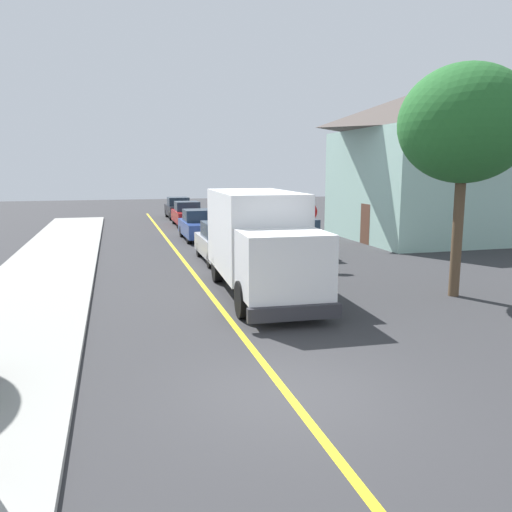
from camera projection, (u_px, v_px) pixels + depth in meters
name	position (u px, v px, depth m)	size (l,w,h in m)	color
ground_plane	(287.00, 393.00, 9.09)	(120.00, 120.00, 0.00)	#303033
sidewalk_curb	(0.00, 343.00, 11.45)	(3.60, 60.00, 0.15)	gray
centre_line_yellow	(197.00, 278.00, 18.59)	(0.16, 56.00, 0.01)	gold
box_truck	(259.00, 238.00, 16.09)	(2.73, 7.28, 3.20)	white
parked_car_near	(223.00, 243.00, 21.94)	(1.83, 4.41, 1.67)	#B7B7BC
parked_car_mid	(199.00, 226.00, 28.58)	(1.82, 4.41, 1.67)	#2D4793
parked_car_far	(187.00, 214.00, 35.56)	(1.81, 4.40, 1.67)	maroon
parked_car_furthest	(178.00, 208.00, 40.90)	(1.83, 4.41, 1.67)	black
parked_van_across	(295.00, 237.00, 23.65)	(1.93, 4.45, 1.67)	#B7B7BC
stop_sign	(308.00, 222.00, 20.12)	(0.80, 0.10, 2.65)	gray
house_across_street	(432.00, 160.00, 28.50)	(9.92, 9.62, 8.40)	#9EC6B7
street_tree_far_side	(465.00, 125.00, 15.18)	(3.88, 3.88, 6.98)	brown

